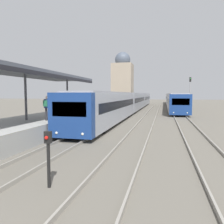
# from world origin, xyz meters

# --- Properties ---
(platform_canopy) EXTENTS (4.00, 16.53, 3.33)m
(platform_canopy) POSITION_xyz_m (-3.89, 12.65, 4.24)
(platform_canopy) COLOR #4C515B
(platform_canopy) RESTS_ON station_platform
(person_on_platform) EXTENTS (0.40, 0.40, 1.66)m
(person_on_platform) POSITION_xyz_m (-2.36, 12.70, 2.03)
(person_on_platform) COLOR #2D2D33
(person_on_platform) RESTS_ON station_platform
(train_near) EXTENTS (2.71, 51.82, 3.04)m
(train_near) POSITION_xyz_m (0.00, 36.92, 1.69)
(train_near) COLOR navy
(train_near) RESTS_ON ground_plane
(train_far) EXTENTS (2.67, 49.77, 2.94)m
(train_far) POSITION_xyz_m (7.24, 51.97, 1.64)
(train_far) COLOR navy
(train_far) RESTS_ON ground_plane
(signal_post_near) EXTENTS (0.20, 0.21, 1.72)m
(signal_post_near) POSITION_xyz_m (1.91, 5.30, 1.07)
(signal_post_near) COLOR black
(signal_post_near) RESTS_ON ground_plane
(signal_mast_far) EXTENTS (0.28, 0.29, 5.50)m
(signal_mast_far) POSITION_xyz_m (9.31, 36.55, 3.43)
(signal_mast_far) COLOR gray
(signal_mast_far) RESTS_ON ground_plane
(distant_domed_building) EXTENTS (4.99, 4.99, 13.38)m
(distant_domed_building) POSITION_xyz_m (-5.01, 54.35, 6.32)
(distant_domed_building) COLOR gray
(distant_domed_building) RESTS_ON ground_plane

